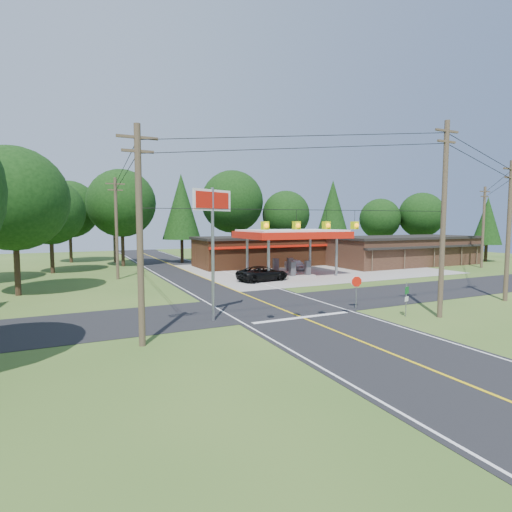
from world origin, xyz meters
name	(u,v)px	position (x,y,z in m)	size (l,w,h in m)	color
ground	(274,306)	(0.00, 0.00, 0.00)	(120.00, 120.00, 0.00)	#34571E
main_highway	(274,306)	(0.00, 0.00, 0.01)	(8.00, 120.00, 0.02)	black
cross_road	(274,306)	(0.00, 0.00, 0.01)	(70.00, 7.00, 0.02)	black
lane_center_yellow	(274,306)	(0.00, 0.00, 0.03)	(0.15, 110.00, 0.00)	yellow
gas_canopy	(291,235)	(9.00, 13.00, 4.27)	(10.60, 7.40, 4.88)	gray
convenience_store	(259,251)	(10.00, 22.98, 1.92)	(16.40, 7.55, 3.80)	#582F19
strip_building	(403,250)	(28.00, 15.98, 1.91)	(20.40, 8.75, 3.80)	#392117
utility_pole_near_right	(443,217)	(7.50, -7.00, 5.96)	(1.80, 0.30, 11.50)	#473828
utility_pole_near_left	(140,233)	(-9.50, -5.00, 5.20)	(1.80, 0.30, 10.00)	#473828
utility_pole_far_left	(116,227)	(-8.00, 18.00, 5.20)	(1.80, 0.30, 10.00)	#473828
utility_pole_right_b	(509,229)	(16.00, -5.50, 5.20)	(1.80, 0.30, 10.00)	#473828
utility_pole_far_right	(483,226)	(34.00, 9.00, 5.20)	(1.80, 0.30, 10.00)	#473828
utility_pole_north	(114,229)	(-6.50, 35.00, 4.75)	(0.30, 0.30, 9.50)	#473828
overhead_beacons	(312,212)	(-1.00, -6.00, 6.21)	(17.04, 2.04, 1.03)	black
treeline_backdrop	(187,207)	(0.82, 24.01, 7.49)	(70.27, 51.59, 13.30)	#332316
suv_car	(263,274)	(4.50, 10.73, 0.72)	(5.15, 5.15, 1.43)	black
sedan_car	(296,265)	(12.00, 17.00, 0.63)	(3.68, 3.68, 1.25)	white
big_stop_sign	(213,221)	(-5.00, -2.01, 5.73)	(2.61, 1.22, 7.60)	gray
octagonal_stop_sign	(356,284)	(4.50, -3.01, 1.62)	(0.75, 0.26, 2.20)	gray
route_sign_post	(407,296)	(5.80, -6.02, 1.23)	(0.41, 0.17, 2.08)	gray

